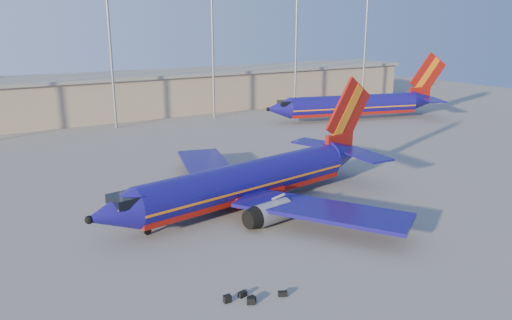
# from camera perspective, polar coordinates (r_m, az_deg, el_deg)

# --- Properties ---
(ground) EXTENTS (220.00, 220.00, 0.00)m
(ground) POSITION_cam_1_polar(r_m,az_deg,el_deg) (56.16, 2.37, -4.00)
(ground) COLOR slate
(ground) RESTS_ON ground
(terminal_building) EXTENTS (122.00, 16.00, 8.50)m
(terminal_building) POSITION_cam_1_polar(r_m,az_deg,el_deg) (110.38, -9.98, 7.74)
(terminal_building) COLOR gray
(terminal_building) RESTS_ON ground
(light_mast_row) EXTENTS (101.60, 1.60, 28.65)m
(light_mast_row) POSITION_cam_1_polar(r_m,az_deg,el_deg) (96.45, -10.53, 14.53)
(light_mast_row) COLOR gray
(light_mast_row) RESTS_ON ground
(aircraft_main) EXTENTS (36.68, 35.03, 12.47)m
(aircraft_main) POSITION_cam_1_polar(r_m,az_deg,el_deg) (52.51, -0.40, -2.32)
(aircraft_main) COLOR navy
(aircraft_main) RESTS_ON ground
(aircraft_second) EXTENTS (37.39, 17.96, 12.93)m
(aircraft_second) POSITION_cam_1_polar(r_m,az_deg,el_deg) (101.11, 11.45, 6.20)
(aircraft_second) COLOR navy
(aircraft_second) RESTS_ON ground
(luggage_pile) EXTENTS (4.35, 1.91, 0.52)m
(luggage_pile) POSITION_cam_1_polar(r_m,az_deg,el_deg) (36.00, -0.78, -15.44)
(luggage_pile) COLOR black
(luggage_pile) RESTS_ON ground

